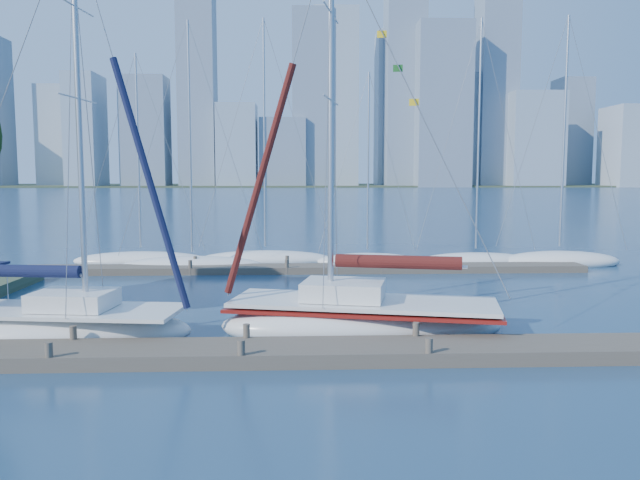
{
  "coord_description": "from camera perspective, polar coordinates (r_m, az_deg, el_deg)",
  "views": [
    {
      "loc": [
        1.43,
        -17.04,
        5.1
      ],
      "look_at": [
        2.28,
        4.0,
        2.95
      ],
      "focal_mm": 35.0,
      "sensor_mm": 36.0,
      "label": 1
    }
  ],
  "objects": [
    {
      "name": "ground",
      "position": [
        17.84,
        -6.94,
        -10.82
      ],
      "size": [
        700.0,
        700.0,
        0.0
      ],
      "primitive_type": "plane",
      "color": "navy",
      "rests_on": "ground"
    },
    {
      "name": "near_dock",
      "position": [
        17.78,
        -6.95,
        -10.2
      ],
      "size": [
        26.0,
        2.0,
        0.4
      ],
      "primitive_type": "cube",
      "color": "brown",
      "rests_on": "ground"
    },
    {
      "name": "far_dock",
      "position": [
        33.41,
        -1.32,
        -2.64
      ],
      "size": [
        30.0,
        1.8,
        0.36
      ],
      "primitive_type": "cube",
      "color": "brown",
      "rests_on": "ground"
    },
    {
      "name": "far_shore",
      "position": [
        337.08,
        -2.58,
        4.96
      ],
      "size": [
        800.0,
        100.0,
        1.5
      ],
      "primitive_type": "cube",
      "color": "#38472D",
      "rests_on": "ground"
    },
    {
      "name": "sailboat_navy",
      "position": [
        21.25,
        -22.99,
        -5.66
      ],
      "size": [
        8.68,
        3.79,
        13.3
      ],
      "rotation": [
        0.0,
        0.0,
        -0.13
      ],
      "color": "silver",
      "rests_on": "ground"
    },
    {
      "name": "sailboat_maroon",
      "position": [
        20.45,
        3.91,
        -5.8
      ],
      "size": [
        9.66,
        5.0,
        13.44
      ],
      "rotation": [
        0.0,
        0.0,
        -0.22
      ],
      "color": "silver",
      "rests_on": "ground"
    },
    {
      "name": "bg_boat_0",
      "position": [
        37.81,
        -16.03,
        -1.76
      ],
      "size": [
        8.15,
        3.86,
        12.38
      ],
      "rotation": [
        0.0,
        0.0,
        -0.22
      ],
      "color": "silver",
      "rests_on": "ground"
    },
    {
      "name": "bg_boat_1",
      "position": [
        35.14,
        -11.57,
        -2.2
      ],
      "size": [
        8.08,
        3.73,
        13.72
      ],
      "rotation": [
        0.0,
        0.0,
        0.21
      ],
      "color": "silver",
      "rests_on": "ground"
    },
    {
      "name": "bg_boat_2",
      "position": [
        36.79,
        -5.01,
        -1.72
      ],
      "size": [
        8.22,
        3.27,
        14.41
      ],
      "rotation": [
        0.0,
        0.0,
        -0.13
      ],
      "color": "silver",
      "rests_on": "ground"
    },
    {
      "name": "bg_boat_3",
      "position": [
        36.4,
        4.36,
        -1.87
      ],
      "size": [
        6.23,
        3.25,
        11.28
      ],
      "rotation": [
        0.0,
        0.0,
        0.23
      ],
      "color": "silver",
      "rests_on": "ground"
    },
    {
      "name": "bg_boat_4",
      "position": [
        37.17,
        14.03,
        -1.81
      ],
      "size": [
        6.94,
        2.28,
        14.23
      ],
      "rotation": [
        0.0,
        0.0,
        -0.02
      ],
      "color": "silver",
      "rests_on": "ground"
    },
    {
      "name": "bg_boat_5",
      "position": [
        38.42,
        21.03,
        -1.73
      ],
      "size": [
        7.48,
        4.46,
        14.39
      ],
      "rotation": [
        0.0,
        0.0,
        -0.3
      ],
      "color": "silver",
      "rests_on": "ground"
    },
    {
      "name": "skyline",
      "position": [
        309.79,
        1.27,
        11.52
      ],
      "size": [
        503.03,
        51.31,
        108.36
      ],
      "color": "#8199A7",
      "rests_on": "ground"
    }
  ]
}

